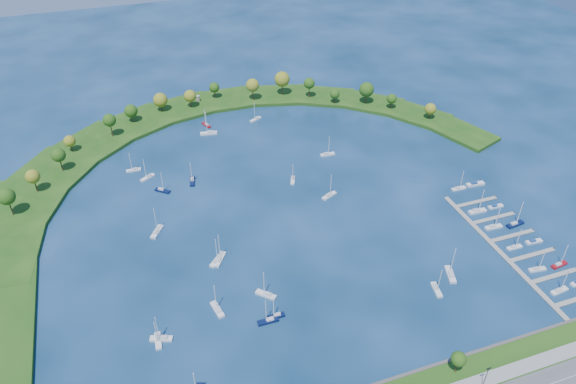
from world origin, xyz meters
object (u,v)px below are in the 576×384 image
object	(u,v)px
moored_boat_5	(451,274)
docked_boat_8	(477,211)
docked_boat_2	(537,269)
docked_boat_7	(515,224)
harbor_tower	(198,98)
moored_boat_4	(161,338)
docked_boat_5	(534,241)
moored_boat_0	(206,124)
moored_boat_8	(327,154)
moored_boat_11	(329,195)
moored_boat_2	(134,169)
docked_boat_10	(459,188)
docked_boat_9	(495,206)
moored_boat_3	(217,309)
moored_boat_7	(209,133)
moored_boat_13	(216,260)
moored_boat_15	(275,315)
docked_boat_11	(475,184)
docked_boat_4	(515,247)
moored_boat_12	(220,259)
moored_boat_1	(157,231)
moored_boat_20	(192,181)
moored_boat_21	(162,190)
dock_system	(513,247)
moored_boat_18	(437,289)
docked_boat_6	(494,226)
docked_boat_3	(559,264)
docked_boat_0	(560,290)
moored_boat_6	(293,180)
moored_boat_16	(256,119)
moored_boat_17	(266,294)
moored_boat_19	(158,340)

from	to	relation	value
moored_boat_5	docked_boat_8	world-z (taller)	moored_boat_5
docked_boat_2	docked_boat_7	world-z (taller)	docked_boat_7
harbor_tower	moored_boat_4	distance (m)	186.29
docked_boat_5	moored_boat_0	bearing A→B (deg)	131.11
moored_boat_8	moored_boat_11	xyz separation A→B (m)	(-13.92, -35.46, 0.02)
moored_boat_2	docked_boat_7	bearing A→B (deg)	147.51
docked_boat_10	docked_boat_9	bearing A→B (deg)	-66.63
moored_boat_3	moored_boat_7	distance (m)	135.29
moored_boat_13	docked_boat_9	xyz separation A→B (m)	(133.98, -7.39, -0.34)
harbor_tower	moored_boat_15	size ratio (longest dim) A/B	0.37
moored_boat_8	docked_boat_11	bearing A→B (deg)	-39.47
docked_boat_4	moored_boat_12	bearing A→B (deg)	165.30
moored_boat_1	moored_boat_20	size ratio (longest dim) A/B	1.09
moored_boat_21	docked_boat_9	bearing A→B (deg)	15.80
dock_system	moored_boat_12	xyz separation A→B (m)	(-121.86, 34.46, 0.60)
moored_boat_18	docked_boat_11	size ratio (longest dim) A/B	1.22
docked_boat_6	docked_boat_3	bearing A→B (deg)	-67.24
moored_boat_8	docked_boat_0	distance (m)	132.27
moored_boat_6	moored_boat_8	bearing A→B (deg)	146.70
moored_boat_8	moored_boat_16	world-z (taller)	moored_boat_8
moored_boat_16	moored_boat_21	xyz separation A→B (m)	(-64.73, -55.81, -0.00)
moored_boat_3	docked_boat_11	xyz separation A→B (m)	(141.63, 37.75, -0.22)
harbor_tower	docked_boat_3	distance (m)	225.63
dock_system	docked_boat_4	world-z (taller)	docked_boat_4
moored_boat_17	docked_boat_10	xyz separation A→B (m)	(112.01, 36.10, -0.04)
docked_boat_6	docked_boat_11	world-z (taller)	docked_boat_6
docked_boat_4	docked_boat_10	size ratio (longest dim) A/B	0.95
moored_boat_19	docked_boat_0	size ratio (longest dim) A/B	0.99
moored_boat_3	docked_boat_6	bearing A→B (deg)	-98.10
moored_boat_3	moored_boat_15	xyz separation A→B (m)	(19.80, -10.23, -0.06)
docked_boat_11	moored_boat_4	bearing A→B (deg)	-160.20
moored_boat_8	moored_boat_21	distance (m)	90.43
moored_boat_2	moored_boat_15	xyz separation A→B (m)	(39.34, -118.16, -0.01)
moored_boat_21	moored_boat_0	bearing A→B (deg)	99.00
moored_boat_6	moored_boat_13	distance (m)	67.73
docked_boat_5	moored_boat_8	bearing A→B (deg)	125.12
harbor_tower	moored_boat_18	bearing A→B (deg)	-73.73
moored_boat_18	docked_boat_9	xyz separation A→B (m)	(55.77, 37.36, -0.33)
docked_boat_6	docked_boat_11	bearing A→B (deg)	71.76
docked_boat_10	moored_boat_19	bearing A→B (deg)	-164.29
moored_boat_0	moored_boat_15	distance (m)	153.51
moored_boat_5	moored_boat_7	xyz separation A→B (m)	(-67.77, 145.96, 0.01)
docked_boat_3	docked_boat_11	world-z (taller)	docked_boat_3
dock_system	moored_boat_2	size ratio (longest dim) A/B	7.45
harbor_tower	docked_boat_5	bearing A→B (deg)	-58.29
moored_boat_8	moored_boat_16	size ratio (longest dim) A/B	1.01
moored_boat_6	docked_boat_5	world-z (taller)	moored_boat_6
docked_boat_6	moored_boat_7	bearing A→B (deg)	132.47
moored_boat_16	docked_boat_6	xyz separation A→B (m)	(72.61, -133.85, 0.01)
moored_boat_13	docked_boat_6	size ratio (longest dim) A/B	0.99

